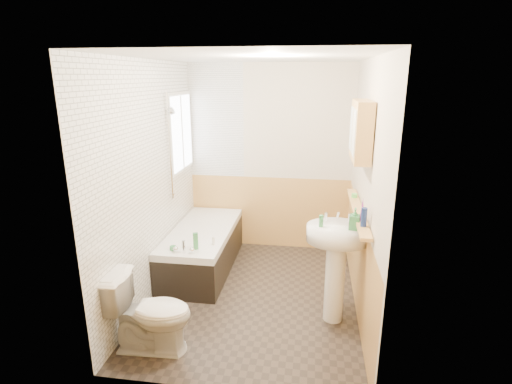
% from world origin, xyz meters
% --- Properties ---
extents(floor, '(2.80, 2.80, 0.00)m').
position_xyz_m(floor, '(0.00, 0.00, 0.00)').
color(floor, '#2A231E').
rests_on(floor, ground).
extents(ceiling, '(2.80, 2.80, 0.00)m').
position_xyz_m(ceiling, '(0.00, 0.00, 2.50)').
color(ceiling, white).
rests_on(ceiling, ground).
extents(wall_back, '(2.20, 0.02, 2.50)m').
position_xyz_m(wall_back, '(0.00, 1.41, 1.25)').
color(wall_back, beige).
rests_on(wall_back, ground).
extents(wall_front, '(2.20, 0.02, 2.50)m').
position_xyz_m(wall_front, '(0.00, -1.41, 1.25)').
color(wall_front, beige).
rests_on(wall_front, ground).
extents(wall_left, '(0.02, 2.80, 2.50)m').
position_xyz_m(wall_left, '(-1.11, 0.00, 1.25)').
color(wall_left, beige).
rests_on(wall_left, ground).
extents(wall_right, '(0.02, 2.80, 2.50)m').
position_xyz_m(wall_right, '(1.11, 0.00, 1.25)').
color(wall_right, beige).
rests_on(wall_right, ground).
extents(wainscot_right, '(0.01, 2.80, 1.00)m').
position_xyz_m(wainscot_right, '(1.09, 0.00, 0.50)').
color(wainscot_right, '#DDA85A').
rests_on(wainscot_right, wall_right).
extents(wainscot_front, '(2.20, 0.01, 1.00)m').
position_xyz_m(wainscot_front, '(0.00, -1.39, 0.50)').
color(wainscot_front, '#DDA85A').
rests_on(wainscot_front, wall_front).
extents(wainscot_back, '(2.20, 0.01, 1.00)m').
position_xyz_m(wainscot_back, '(0.00, 1.39, 0.50)').
color(wainscot_back, '#DDA85A').
rests_on(wainscot_back, wall_back).
extents(tile_cladding_left, '(0.01, 2.80, 2.50)m').
position_xyz_m(tile_cladding_left, '(-1.09, 0.00, 1.25)').
color(tile_cladding_left, white).
rests_on(tile_cladding_left, wall_left).
extents(tile_return_back, '(0.75, 0.01, 1.50)m').
position_xyz_m(tile_return_back, '(-0.73, 1.39, 1.75)').
color(tile_return_back, white).
rests_on(tile_return_back, wall_back).
extents(window, '(0.03, 0.79, 0.99)m').
position_xyz_m(window, '(-1.06, 0.95, 1.65)').
color(window, white).
rests_on(window, wall_left).
extents(bathtub, '(0.70, 1.60, 0.67)m').
position_xyz_m(bathtub, '(-0.73, 0.56, 0.28)').
color(bathtub, black).
rests_on(bathtub, floor).
extents(shower_riser, '(0.11, 0.08, 1.23)m').
position_xyz_m(shower_riser, '(-1.04, 0.47, 1.65)').
color(shower_riser, silver).
rests_on(shower_riser, wall_left).
extents(toilet, '(0.75, 0.44, 0.71)m').
position_xyz_m(toilet, '(-0.76, -1.00, 0.36)').
color(toilet, white).
rests_on(toilet, floor).
extents(sink, '(0.58, 0.47, 1.11)m').
position_xyz_m(sink, '(0.84, -0.31, 0.71)').
color(sink, white).
rests_on(sink, floor).
extents(pine_shelf, '(0.10, 1.48, 0.03)m').
position_xyz_m(pine_shelf, '(1.04, -0.06, 1.06)').
color(pine_shelf, '#DDA85A').
rests_on(pine_shelf, wall_right).
extents(medicine_cabinet, '(0.15, 0.61, 0.55)m').
position_xyz_m(medicine_cabinet, '(1.01, -0.06, 1.85)').
color(medicine_cabinet, '#DDA85A').
rests_on(medicine_cabinet, wall_right).
extents(foam_can, '(0.06, 0.06, 0.17)m').
position_xyz_m(foam_can, '(1.04, -0.52, 1.16)').
color(foam_can, navy).
rests_on(foam_can, pine_shelf).
extents(green_bottle, '(0.05, 0.05, 0.22)m').
position_xyz_m(green_bottle, '(1.04, -0.38, 1.19)').
color(green_bottle, purple).
rests_on(green_bottle, pine_shelf).
extents(black_jar, '(0.07, 0.07, 0.04)m').
position_xyz_m(black_jar, '(1.04, 0.35, 1.10)').
color(black_jar, '#59C647').
rests_on(black_jar, pine_shelf).
extents(soap_bottle, '(0.13, 0.22, 0.09)m').
position_xyz_m(soap_bottle, '(0.98, -0.38, 1.04)').
color(soap_bottle, '#388447').
rests_on(soap_bottle, sink).
extents(clear_bottle, '(0.05, 0.05, 0.11)m').
position_xyz_m(clear_bottle, '(0.68, -0.36, 1.05)').
color(clear_bottle, '#388447').
rests_on(clear_bottle, sink).
extents(blue_gel, '(0.06, 0.05, 0.19)m').
position_xyz_m(blue_gel, '(-0.63, -0.03, 0.62)').
color(blue_gel, '#388447').
rests_on(blue_gel, bathtub).
extents(cream_jar, '(0.07, 0.07, 0.04)m').
position_xyz_m(cream_jar, '(-0.87, -0.08, 0.55)').
color(cream_jar, '#388447').
rests_on(cream_jar, bathtub).
extents(orange_bottle, '(0.03, 0.03, 0.09)m').
position_xyz_m(orange_bottle, '(-0.47, 0.12, 0.57)').
color(orange_bottle, silver).
rests_on(orange_bottle, bathtub).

